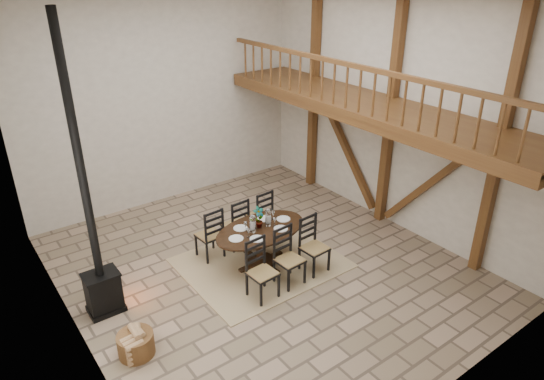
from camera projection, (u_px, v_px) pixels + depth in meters
ground at (263, 267)px, 9.64m from camera, size 8.00×8.00×0.00m
room_shell at (314, 110)px, 8.97m from camera, size 7.02×8.02×5.01m
rug at (261, 263)px, 9.75m from camera, size 3.00×2.50×0.02m
dining_table at (261, 245)px, 9.58m from camera, size 2.01×2.26×1.25m
wood_stove at (97, 255)px, 7.96m from camera, size 0.60×0.46×5.00m
log_basket at (136, 343)px, 7.44m from camera, size 0.56×0.56×0.46m
log_stack at (133, 350)px, 7.33m from camera, size 0.30×0.31×0.38m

